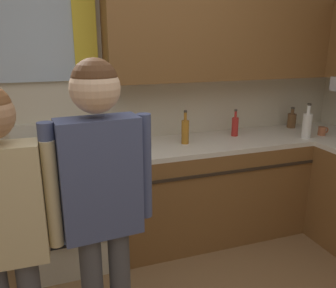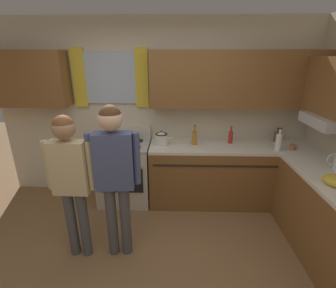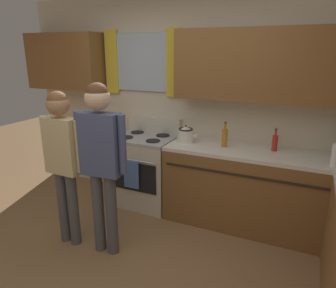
{
  "view_description": "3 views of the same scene",
  "coord_description": "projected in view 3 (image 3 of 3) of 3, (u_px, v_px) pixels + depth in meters",
  "views": [
    {
      "loc": [
        -0.48,
        -1.11,
        1.74
      ],
      "look_at": [
        0.23,
        0.94,
        1.1
      ],
      "focal_mm": 37.39,
      "sensor_mm": 36.0,
      "label": 1
    },
    {
      "loc": [
        0.32,
        -1.71,
        2.09
      ],
      "look_at": [
        0.24,
        1.03,
        1.09
      ],
      "focal_mm": 26.06,
      "sensor_mm": 36.0,
      "label": 2
    },
    {
      "loc": [
        1.42,
        -1.75,
        1.94
      ],
      "look_at": [
        0.24,
        0.8,
        1.09
      ],
      "focal_mm": 33.34,
      "sensor_mm": 36.0,
      "label": 3
    }
  ],
  "objects": [
    {
      "name": "ground_plane",
      "position": [
        103.0,
        288.0,
        2.65
      ],
      "size": [
        12.0,
        12.0,
        0.0
      ],
      "primitive_type": "plane",
      "color": "olive"
    },
    {
      "name": "back_wall_unit",
      "position": [
        190.0,
        88.0,
        3.77
      ],
      "size": [
        4.6,
        0.42,
        2.6
      ],
      "color": "beige",
      "rests_on": "ground"
    },
    {
      "name": "kitchen_counter_run",
      "position": [
        303.0,
        218.0,
        2.89
      ],
      "size": [
        2.33,
        2.18,
        0.9
      ],
      "color": "brown",
      "rests_on": "ground"
    },
    {
      "name": "stove_oven",
      "position": [
        146.0,
        169.0,
        4.03
      ],
      "size": [
        0.74,
        0.67,
        1.1
      ],
      "color": "beige",
      "rests_on": "ground"
    },
    {
      "name": "bottle_sauce_red",
      "position": [
        275.0,
        142.0,
        3.33
      ],
      "size": [
        0.06,
        0.06,
        0.25
      ],
      "color": "red",
      "rests_on": "kitchen_counter_run"
    },
    {
      "name": "bottle_oil_amber",
      "position": [
        225.0,
        137.0,
        3.46
      ],
      "size": [
        0.06,
        0.06,
        0.29
      ],
      "color": "#B27223",
      "rests_on": "kitchen_counter_run"
    },
    {
      "name": "bottle_milk_white",
      "position": [
        336.0,
        155.0,
        2.85
      ],
      "size": [
        0.08,
        0.08,
        0.31
      ],
      "color": "white",
      "rests_on": "kitchen_counter_run"
    },
    {
      "name": "stovetop_kettle",
      "position": [
        186.0,
        134.0,
        3.65
      ],
      "size": [
        0.27,
        0.2,
        0.21
      ],
      "color": "silver",
      "rests_on": "kitchen_counter_run"
    },
    {
      "name": "adult_left",
      "position": [
        63.0,
        152.0,
        3.02
      ],
      "size": [
        0.49,
        0.21,
        1.58
      ],
      "color": "#4C4C51",
      "rests_on": "ground"
    },
    {
      "name": "adult_in_plaid",
      "position": [
        101.0,
        151.0,
        2.85
      ],
      "size": [
        0.52,
        0.23,
        1.67
      ],
      "color": "#4C4C51",
      "rests_on": "ground"
    }
  ]
}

